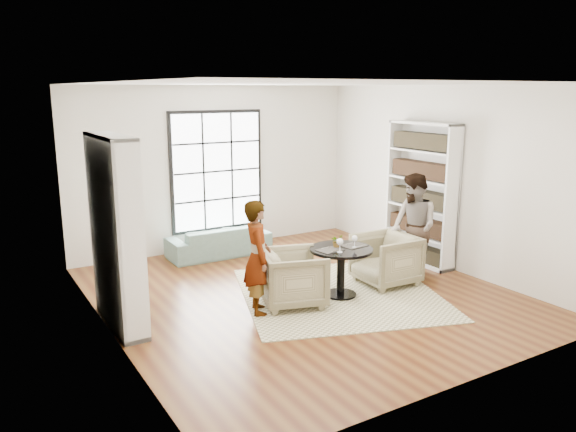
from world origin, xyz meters
TOP-DOWN VIEW (x-y plane):
  - ground at (0.00, 0.00)m, footprint 6.00×6.00m
  - room_shell at (0.00, 0.54)m, footprint 6.00×6.01m
  - rug at (0.45, -0.27)m, footprint 3.51×3.51m
  - pedestal_table at (0.41, -0.35)m, footprint 0.90×0.90m
  - sofa at (-0.23, 2.45)m, footprint 1.83×0.73m
  - armchair_left at (-0.34, -0.26)m, footprint 1.06×1.04m
  - armchair_right at (1.31, -0.28)m, footprint 0.89×0.87m
  - person_left at (-0.89, -0.26)m, footprint 0.52×0.65m
  - person_right at (1.86, -0.28)m, footprint 0.78×0.92m
  - placemat_left at (0.22, -0.35)m, footprint 0.37×0.30m
  - placemat_right at (0.64, -0.35)m, footprint 0.37×0.30m
  - cutlery_left at (0.22, -0.35)m, footprint 0.17×0.24m
  - cutlery_right at (0.64, -0.35)m, footprint 0.17×0.24m
  - wine_glass_left at (0.27, -0.51)m, footprint 0.09×0.09m
  - wine_glass_right at (0.59, -0.42)m, footprint 0.08×0.08m
  - flower_centerpiece at (0.38, -0.28)m, footprint 0.19×0.18m

SIDE VIEW (x-z plane):
  - ground at x=0.00m, z-range 0.00..0.00m
  - rug at x=0.45m, z-range 0.00..0.01m
  - sofa at x=-0.23m, z-range 0.00..0.53m
  - armchair_left at x=-0.34m, z-range 0.00..0.77m
  - armchair_right at x=1.31m, z-range 0.00..0.78m
  - pedestal_table at x=0.41m, z-range 0.16..0.88m
  - placemat_left at x=0.22m, z-range 0.72..0.73m
  - placemat_right at x=0.64m, z-range 0.72..0.73m
  - cutlery_left at x=0.22m, z-range 0.73..0.73m
  - cutlery_right at x=0.64m, z-range 0.73..0.73m
  - person_left at x=-0.89m, z-range 0.00..1.53m
  - flower_centerpiece at x=0.38m, z-range 0.72..0.91m
  - person_right at x=1.86m, z-range 0.00..1.66m
  - wine_glass_right at x=0.59m, z-range 0.76..0.94m
  - wine_glass_left at x=0.27m, z-range 0.76..0.97m
  - room_shell at x=0.00m, z-range -1.74..4.26m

